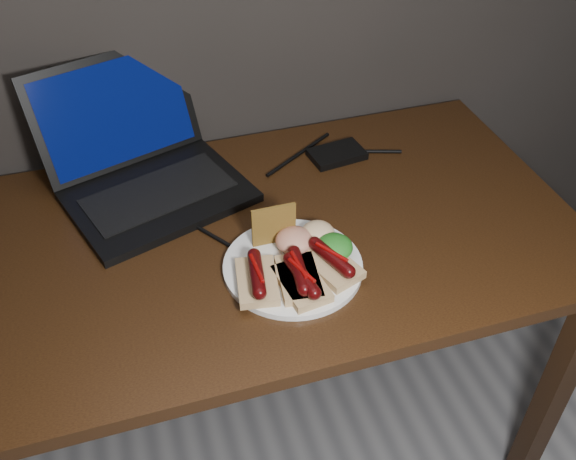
# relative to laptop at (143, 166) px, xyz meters

# --- Properties ---
(desk) EXTENTS (1.40, 0.70, 0.75)m
(desk) POSITION_rel_laptop_xyz_m (0.13, -0.22, -0.14)
(desk) COLOR #331D0C
(desk) RESTS_ON ground
(laptop) EXTENTS (0.44, 0.44, 0.25)m
(laptop) POSITION_rel_laptop_xyz_m (0.00, 0.00, 0.00)
(laptop) COLOR black
(laptop) RESTS_ON desk
(hard_drive) EXTENTS (0.13, 0.09, 0.02)m
(hard_drive) POSITION_rel_laptop_xyz_m (0.43, -0.02, -0.04)
(hard_drive) COLOR black
(hard_drive) RESTS_ON desk
(desk_cables) EXTENTS (1.02, 0.33, 0.01)m
(desk_cables) POSITION_rel_laptop_xyz_m (0.12, -0.07, -0.05)
(desk_cables) COLOR black
(desk_cables) RESTS_ON desk
(plate) EXTENTS (0.28, 0.28, 0.01)m
(plate) POSITION_rel_laptop_xyz_m (0.22, -0.34, -0.05)
(plate) COLOR silver
(plate) RESTS_ON desk
(bread_sausage_left) EXTENTS (0.09, 0.12, 0.04)m
(bread_sausage_left) POSITION_rel_laptop_xyz_m (0.15, -0.37, -0.02)
(bread_sausage_left) COLOR #DABF80
(bread_sausage_left) RESTS_ON plate
(bread_sausage_center) EXTENTS (0.08, 0.12, 0.04)m
(bread_sausage_center) POSITION_rel_laptop_xyz_m (0.22, -0.38, -0.02)
(bread_sausage_center) COLOR #DABF80
(bread_sausage_center) RESTS_ON plate
(bread_sausage_right) EXTENTS (0.11, 0.13, 0.04)m
(bread_sausage_right) POSITION_rel_laptop_xyz_m (0.29, -0.37, -0.02)
(bread_sausage_right) COLOR #DABF80
(bread_sausage_right) RESTS_ON plate
(bread_sausage_extra) EXTENTS (0.09, 0.12, 0.04)m
(bread_sausage_extra) POSITION_rel_laptop_xyz_m (0.22, -0.40, -0.02)
(bread_sausage_extra) COLOR #DABF80
(bread_sausage_extra) RESTS_ON plate
(crispbread) EXTENTS (0.09, 0.01, 0.08)m
(crispbread) POSITION_rel_laptop_xyz_m (0.21, -0.27, 0.00)
(crispbread) COLOR olive
(crispbread) RESTS_ON plate
(salad_greens) EXTENTS (0.07, 0.07, 0.04)m
(salad_greens) POSITION_rel_laptop_xyz_m (0.30, -0.34, -0.02)
(salad_greens) COLOR #115718
(salad_greens) RESTS_ON plate
(salsa_mound) EXTENTS (0.07, 0.07, 0.04)m
(salsa_mound) POSITION_rel_laptop_xyz_m (0.24, -0.30, -0.02)
(salsa_mound) COLOR maroon
(salsa_mound) RESTS_ON plate
(coleslaw_mound) EXTENTS (0.06, 0.06, 0.04)m
(coleslaw_mound) POSITION_rel_laptop_xyz_m (0.29, -0.29, -0.02)
(coleslaw_mound) COLOR beige
(coleslaw_mound) RESTS_ON plate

